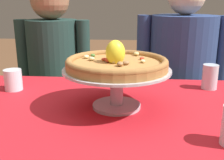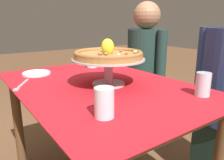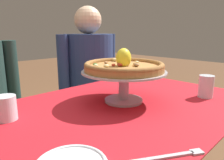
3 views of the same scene
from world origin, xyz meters
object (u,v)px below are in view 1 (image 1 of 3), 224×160
pizza (117,63)px  water_glass_back_left (13,81)px  diner_left (55,86)px  diner_right (180,84)px  pizza_stand (117,80)px  water_glass_back_right (210,78)px

pizza → water_glass_back_left: 0.51m
diner_left → diner_right: diner_right is taller
pizza_stand → diner_left: 0.85m
pizza → diner_left: bearing=122.6°
pizza_stand → pizza: pizza is taller
pizza_stand → pizza: bearing=156.9°
pizza → diner_left: diner_left is taller
pizza → diner_left: 0.87m
water_glass_back_left → water_glass_back_right: (0.86, 0.09, 0.01)m
pizza → water_glass_back_left: size_ratio=3.95×
pizza_stand → pizza: 0.06m
pizza → diner_right: diner_right is taller
pizza_stand → water_glass_back_right: pizza_stand is taller
pizza_stand → water_glass_back_right: (0.40, 0.25, -0.05)m
pizza → diner_right: size_ratio=0.29×
water_glass_back_left → diner_right: diner_right is taller
pizza_stand → water_glass_back_left: (-0.46, 0.17, -0.06)m
water_glass_back_left → water_glass_back_right: water_glass_back_right is taller
pizza → diner_right: 0.80m
pizza → pizza_stand: bearing=-23.1°
pizza → diner_left: (-0.44, 0.68, -0.31)m
pizza → diner_left: size_ratio=0.30×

